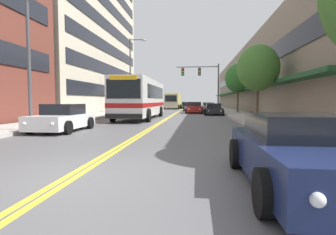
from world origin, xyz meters
TOP-DOWN VIEW (x-y plane):
  - ground_plane at (0.00, 37.00)m, footprint 240.00×240.00m
  - sidewalk_left at (-7.13, 37.00)m, footprint 3.25×106.00m
  - sidewalk_right at (7.13, 37.00)m, footprint 3.25×106.00m
  - centre_line at (0.00, 37.00)m, footprint 0.34×106.00m
  - office_tower_left at (-14.98, 29.39)m, footprint 12.08×26.62m
  - storefront_row_right at (12.98, 37.00)m, footprint 9.10×68.00m
  - city_bus at (-2.26, 17.32)m, footprint 2.92×11.05m
  - car_white_parked_left_mid at (-4.29, 7.58)m, footprint 2.10×4.24m
  - car_silver_parked_left_far at (-4.45, 29.53)m, footprint 2.16×4.37m
  - car_navy_parked_right_foreground at (4.42, -0.28)m, footprint 2.15×4.33m
  - car_beige_parked_right_mid at (4.37, 40.54)m, footprint 2.00×4.47m
  - car_charcoal_parked_right_far at (4.40, 23.97)m, footprint 2.03×4.16m
  - car_champagne_parked_right_end at (4.35, 34.05)m, footprint 2.02×4.74m
  - car_slate_blue_moving_lead at (1.62, 34.78)m, footprint 2.02×4.32m
  - car_black_moving_second at (0.54, 45.64)m, footprint 2.00×4.32m
  - car_red_moving_third at (2.28, 28.11)m, footprint 2.16×4.72m
  - box_truck at (-1.93, 44.64)m, footprint 2.74×7.98m
  - traffic_signal_mast at (3.40, 27.72)m, footprint 5.25×0.38m
  - street_lamp_left_near at (-4.97, 6.49)m, footprint 2.58×0.28m
  - street_lamp_left_far at (-5.06, 25.51)m, footprint 2.02×0.28m
  - street_tree_right_mid at (6.93, 14.44)m, footprint 3.00×3.00m
  - street_tree_right_far at (7.38, 26.50)m, footprint 3.07×3.07m
  - fire_hydrant at (5.95, 11.48)m, footprint 0.34×0.26m

SIDE VIEW (x-z plane):
  - ground_plane at x=0.00m, z-range 0.00..0.00m
  - centre_line at x=0.00m, z-range 0.00..0.01m
  - sidewalk_left at x=-7.13m, z-range 0.00..0.17m
  - sidewalk_right at x=7.13m, z-range 0.00..0.17m
  - fire_hydrant at x=5.95m, z-range 0.17..0.95m
  - car_beige_parked_right_mid at x=4.37m, z-range -0.05..1.20m
  - car_slate_blue_moving_lead at x=1.62m, z-range -0.06..1.22m
  - car_charcoal_parked_right_far at x=4.40m, z-range -0.04..1.21m
  - car_black_moving_second at x=0.54m, z-range -0.05..1.25m
  - car_champagne_parked_right_end at x=4.35m, z-range -0.02..1.24m
  - car_navy_parked_right_foreground at x=4.42m, z-range -0.04..1.28m
  - car_silver_parked_left_far at x=-4.45m, z-range -0.03..1.30m
  - car_white_parked_left_mid at x=-4.29m, z-range -0.06..1.33m
  - car_red_moving_third at x=2.28m, z-range -0.05..1.34m
  - box_truck at x=-1.93m, z-range 0.08..3.04m
  - city_bus at x=-2.26m, z-range 0.21..3.48m
  - street_tree_right_mid at x=6.93m, z-range 1.21..6.59m
  - street_tree_right_far at x=7.38m, z-range 1.32..7.02m
  - traffic_signal_mast at x=3.40m, z-range 1.27..7.35m
  - storefront_row_right at x=12.98m, z-range 0.00..9.02m
  - street_lamp_left_far at x=-5.06m, z-range 0.74..9.58m
  - street_lamp_left_near at x=-4.97m, z-range 0.81..9.94m
  - office_tower_left at x=-14.98m, z-range 0.00..22.37m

